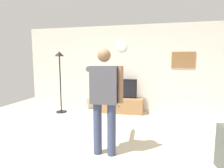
# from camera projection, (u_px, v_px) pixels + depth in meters

# --- Properties ---
(ground_plane) EXTENTS (8.40, 8.40, 0.00)m
(ground_plane) POSITION_uv_depth(u_px,v_px,m) (98.00, 158.00, 2.66)
(ground_plane) COLOR beige
(back_wall) EXTENTS (6.40, 0.10, 2.70)m
(back_wall) POSITION_uv_depth(u_px,v_px,m) (123.00, 69.00, 5.38)
(back_wall) COLOR silver
(back_wall) RESTS_ON ground_plane
(tv_stand) EXTENTS (1.40, 0.48, 0.45)m
(tv_stand) POSITION_uv_depth(u_px,v_px,m) (120.00, 105.00, 5.17)
(tv_stand) COLOR #997047
(tv_stand) RESTS_ON ground_plane
(television) EXTENTS (1.02, 0.07, 0.58)m
(television) POSITION_uv_depth(u_px,v_px,m) (120.00, 88.00, 5.16)
(television) COLOR black
(television) RESTS_ON tv_stand
(wall_clock) EXTENTS (0.30, 0.03, 0.30)m
(wall_clock) POSITION_uv_depth(u_px,v_px,m) (121.00, 46.00, 5.24)
(wall_clock) COLOR white
(framed_picture) EXTENTS (0.67, 0.04, 0.47)m
(framed_picture) POSITION_uv_depth(u_px,v_px,m) (183.00, 60.00, 4.95)
(framed_picture) COLOR olive
(floor_lamp) EXTENTS (0.32, 0.32, 1.87)m
(floor_lamp) POSITION_uv_depth(u_px,v_px,m) (60.00, 69.00, 5.07)
(floor_lamp) COLOR black
(floor_lamp) RESTS_ON ground_plane
(person_standing_nearer_lamp) EXTENTS (0.61, 0.78, 1.73)m
(person_standing_nearer_lamp) POSITION_uv_depth(u_px,v_px,m) (104.00, 96.00, 2.68)
(person_standing_nearer_lamp) COLOR #384266
(person_standing_nearer_lamp) RESTS_ON ground_plane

